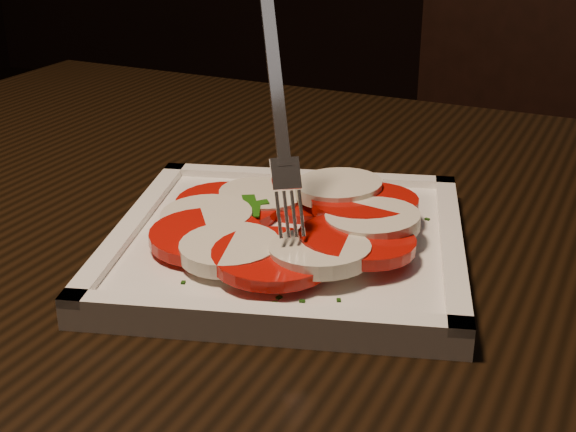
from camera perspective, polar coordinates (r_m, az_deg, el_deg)
table at (r=0.65m, az=4.77°, el=-9.68°), size 1.29×0.94×0.75m
chair at (r=1.31m, az=15.45°, el=1.58°), size 0.52×0.52×0.93m
plate at (r=0.57m, az=0.00°, el=-2.08°), size 0.28×0.28×0.01m
caprese_salad at (r=0.56m, az=-0.00°, el=-0.37°), size 0.19×0.20×0.03m
fork at (r=0.53m, az=-0.94°, el=8.02°), size 0.08×0.10×0.15m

